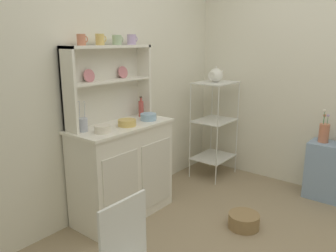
{
  "coord_description": "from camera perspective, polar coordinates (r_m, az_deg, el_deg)",
  "views": [
    {
      "loc": [
        -2.1,
        -0.74,
        1.59
      ],
      "look_at": [
        0.25,
        1.12,
        0.83
      ],
      "focal_mm": 36.12,
      "sensor_mm": 36.0,
      "label": 1
    }
  ],
  "objects": [
    {
      "name": "flower_vase",
      "position": [
        3.74,
        24.83,
        -0.98
      ],
      "size": [
        0.1,
        0.1,
        0.34
      ],
      "color": "#C67556",
      "rests_on": "side_shelf_blue"
    },
    {
      "name": "jam_bottle",
      "position": [
        3.28,
        -4.57,
        3.01
      ],
      "size": [
        0.05,
        0.05,
        0.19
      ],
      "color": "#B74C47",
      "rests_on": "hutch_cabinet"
    },
    {
      "name": "cup_terracotta_0",
      "position": [
        2.82,
        -14.4,
        13.92
      ],
      "size": [
        0.08,
        0.07,
        0.09
      ],
      "color": "#C67556",
      "rests_on": "hutch_shelf_unit"
    },
    {
      "name": "wall_back",
      "position": [
        3.18,
        -10.06,
        7.93
      ],
      "size": [
        3.84,
        0.05,
        2.5
      ],
      "primitive_type": "cube",
      "color": "silver",
      "rests_on": "ground"
    },
    {
      "name": "bowl_cream_small",
      "position": [
        3.13,
        -3.33,
        1.55
      ],
      "size": [
        0.15,
        0.15,
        0.06
      ],
      "primitive_type": "cylinder",
      "color": "#8EB2D1",
      "rests_on": "hutch_cabinet"
    },
    {
      "name": "hutch_cabinet",
      "position": [
        3.12,
        -7.63,
        -7.31
      ],
      "size": [
        0.95,
        0.45,
        0.87
      ],
      "color": "white",
      "rests_on": "ground"
    },
    {
      "name": "bowl_mixing_large",
      "position": [
        2.76,
        -11.01,
        -0.48
      ],
      "size": [
        0.13,
        0.13,
        0.06
      ],
      "primitive_type": "cylinder",
      "color": "silver",
      "rests_on": "hutch_cabinet"
    },
    {
      "name": "hutch_shelf_unit",
      "position": [
        3.05,
        -10.29,
        7.94
      ],
      "size": [
        0.89,
        0.18,
        0.68
      ],
      "color": "silver",
      "rests_on": "hutch_cabinet"
    },
    {
      "name": "cup_sage_2",
      "position": [
        3.07,
        -8.56,
        14.16
      ],
      "size": [
        0.1,
        0.08,
        0.08
      ],
      "color": "#9EB78E",
      "rests_on": "hutch_shelf_unit"
    },
    {
      "name": "cup_lilac_3",
      "position": [
        3.19,
        -6.15,
        14.3
      ],
      "size": [
        0.1,
        0.08,
        0.09
      ],
      "color": "#B79ECC",
      "rests_on": "hutch_shelf_unit"
    },
    {
      "name": "porcelain_teapot",
      "position": [
        3.9,
        8.08,
        8.5
      ],
      "size": [
        0.25,
        0.16,
        0.18
      ],
      "color": "white",
      "rests_on": "bakers_rack"
    },
    {
      "name": "side_shelf_blue",
      "position": [
        3.83,
        25.96,
        -7.0
      ],
      "size": [
        0.28,
        0.48,
        0.59
      ],
      "primitive_type": "cube",
      "color": "#849EBC",
      "rests_on": "ground"
    },
    {
      "name": "floor_basket",
      "position": [
        3.13,
        12.67,
        -15.33
      ],
      "size": [
        0.27,
        0.27,
        0.13
      ],
      "primitive_type": "cylinder",
      "color": "#93754C",
      "rests_on": "ground"
    },
    {
      "name": "bowl_floral_medium",
      "position": [
        2.94,
        -6.92,
        0.55
      ],
      "size": [
        0.16,
        0.16,
        0.06
      ],
      "primitive_type": "cylinder",
      "color": "#DBB760",
      "rests_on": "hutch_cabinet"
    },
    {
      "name": "cup_gold_1",
      "position": [
        2.94,
        -11.38,
        14.12
      ],
      "size": [
        0.09,
        0.07,
        0.09
      ],
      "color": "#DBB760",
      "rests_on": "hutch_shelf_unit"
    },
    {
      "name": "bakers_rack",
      "position": [
        3.99,
        7.84,
        1.11
      ],
      "size": [
        0.49,
        0.38,
        1.13
      ],
      "color": "silver",
      "rests_on": "ground"
    },
    {
      "name": "utensil_jar",
      "position": [
        2.82,
        -14.19,
        0.28
      ],
      "size": [
        0.08,
        0.08,
        0.25
      ],
      "color": "#B2B7C6",
      "rests_on": "hutch_cabinet"
    }
  ]
}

